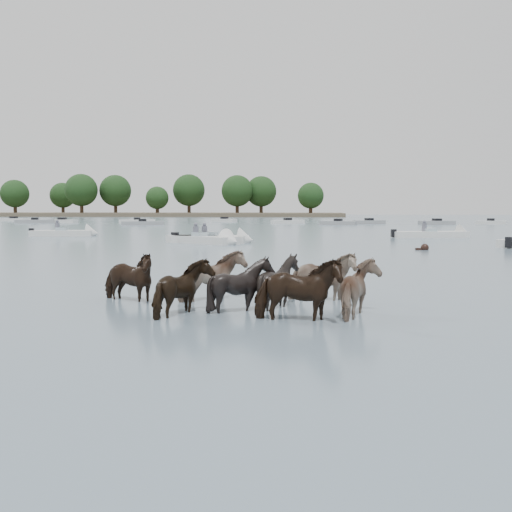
# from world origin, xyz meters

# --- Properties ---
(ground) EXTENTS (400.00, 400.00, 0.00)m
(ground) POSITION_xyz_m (0.00, 0.00, 0.00)
(ground) COLOR slate
(ground) RESTS_ON ground
(shoreline) EXTENTS (160.00, 30.00, 1.00)m
(shoreline) POSITION_xyz_m (-70.00, 150.00, 0.50)
(shoreline) COLOR #4C4233
(shoreline) RESTS_ON ground
(pony_herd) EXTENTS (7.14, 3.68, 1.50)m
(pony_herd) POSITION_xyz_m (0.55, -0.49, 0.50)
(pony_herd) COLOR black
(pony_herd) RESTS_ON ground
(swimming_pony) EXTENTS (0.72, 0.44, 0.44)m
(swimming_pony) POSITION_xyz_m (7.84, 18.56, 0.10)
(swimming_pony) COLOR black
(swimming_pony) RESTS_ON ground
(motorboat_a) EXTENTS (5.53, 2.18, 1.92)m
(motorboat_a) POSITION_xyz_m (-4.08, 23.89, 0.23)
(motorboat_a) COLOR silver
(motorboat_a) RESTS_ON ground
(motorboat_b) EXTENTS (5.52, 4.38, 1.92)m
(motorboat_b) POSITION_xyz_m (-4.63, 22.85, 0.23)
(motorboat_b) COLOR silver
(motorboat_b) RESTS_ON ground
(motorboat_c) EXTENTS (6.41, 2.85, 1.92)m
(motorboat_c) POSITION_xyz_m (11.60, 32.52, 0.22)
(motorboat_c) COLOR silver
(motorboat_c) RESTS_ON ground
(motorboat_f) EXTENTS (5.54, 2.58, 1.92)m
(motorboat_f) POSITION_xyz_m (-17.67, 31.72, 0.23)
(motorboat_f) COLOR silver
(motorboat_f) RESTS_ON ground
(distant_flotilla) EXTENTS (103.98, 23.62, 0.93)m
(distant_flotilla) POSITION_xyz_m (-0.11, 71.29, 0.26)
(distant_flotilla) COLOR silver
(distant_flotilla) RESTS_ON ground
(treeline) EXTENTS (144.87, 22.49, 12.30)m
(treeline) POSITION_xyz_m (-65.61, 149.63, 6.81)
(treeline) COLOR #382619
(treeline) RESTS_ON ground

